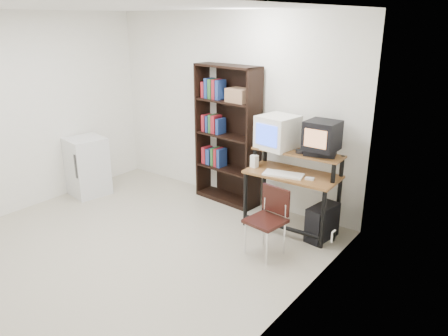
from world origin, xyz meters
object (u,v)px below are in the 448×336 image
Objects in this scene: crt_monitor at (278,132)px; school_chair at (269,215)px; bookshelf at (229,134)px; computer_desk at (293,177)px; mini_fridge at (87,166)px; pc_tower at (322,222)px; crt_tv at (322,136)px.

crt_monitor is 0.65× the size of school_chair.
bookshelf is (-1.25, 0.95, 0.52)m from school_chair.
computer_desk is 3.08m from mini_fridge.
school_chair is at bearing 12.69° from mini_fridge.
computer_desk is 1.31× the size of mini_fridge.
pc_tower is at bearing -1.13° from crt_monitor.
computer_desk is 0.63m from pc_tower.
crt_tv is (0.58, 0.01, 0.05)m from crt_monitor.
crt_monitor is at bearing 178.47° from pc_tower.
crt_monitor reaches higher than pc_tower.
crt_tv is at bearing 26.08° from mini_fridge.
mini_fridge is (-3.40, -0.77, 0.22)m from pc_tower.
crt_monitor reaches higher than mini_fridge.
pc_tower is at bearing -5.29° from bookshelf.
computer_desk is 0.72m from school_chair.
bookshelf is 2.17m from mini_fridge.
crt_monitor is 1.21m from pc_tower.
pc_tower is 0.78m from school_chair.
mini_fridge is at bearing -152.84° from crt_monitor.
computer_desk is at bearing -10.51° from crt_monitor.
bookshelf is at bearing 173.79° from crt_tv.
bookshelf is at bearing 164.83° from computer_desk.
school_chair is 0.39× the size of bookshelf.
mini_fridge is (-3.25, -0.90, -0.79)m from crt_tv.
computer_desk is at bearing 25.50° from mini_fridge.
pc_tower is at bearing -4.89° from computer_desk.
school_chair is at bearing -32.03° from bookshelf.
crt_monitor is 0.91m from bookshelf.
pc_tower is 0.52× the size of mini_fridge.
school_chair is (0.38, -0.78, -0.71)m from crt_monitor.
crt_tv reaches higher than mini_fridge.
computer_desk is 1.24m from bookshelf.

